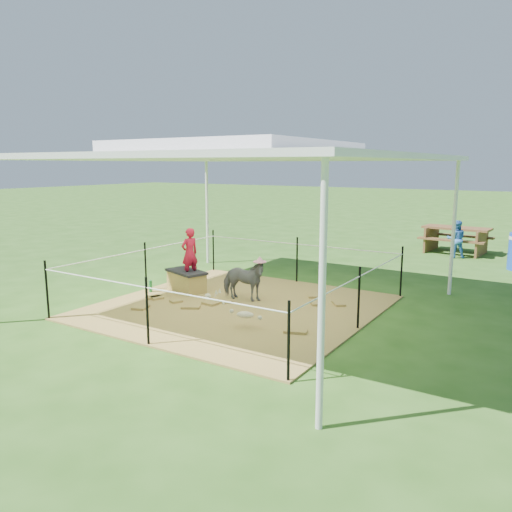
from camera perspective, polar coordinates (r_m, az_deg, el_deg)
The scene contains 13 objects.
ground at distance 8.99m, azimuth -2.06°, elevation -5.93°, with size 90.00×90.00×0.00m, color #2D5919.
hay_patch at distance 8.98m, azimuth -2.06°, elevation -5.84°, with size 4.60×4.60×0.03m, color brown.
canopy_tent at distance 8.62m, azimuth -2.17°, elevation 11.50°, with size 6.30×6.30×2.90m.
rope_fence at distance 8.83m, azimuth -2.08°, elevation -1.92°, with size 4.54×4.54×1.00m.
straw_bale at distance 10.09m, azimuth -7.95°, elevation -2.93°, with size 0.84×0.42×0.37m, color olive.
dark_cloth at distance 10.04m, azimuth -7.98°, elevation -1.77°, with size 0.89×0.46×0.05m, color black.
woman at distance 9.89m, azimuth -7.60°, elevation 0.87°, with size 0.37×0.24×1.00m, color red.
green_bottle at distance 10.14m, azimuth -11.96°, elevation -3.39°, with size 0.07×0.07×0.23m, color #186C2D.
pony at distance 9.25m, azimuth -1.49°, elevation -2.80°, with size 0.41×0.91×0.77m, color #4B4B50.
pink_hat at distance 9.16m, azimuth -1.50°, elevation -0.12°, with size 0.24×0.24×0.11m, color pink.
foal at distance 7.78m, azimuth -1.24°, elevation -6.55°, with size 0.82×0.46×0.46m, color #BFAC8C, non-canonical shape.
picnic_table_near at distance 15.52m, azimuth 21.88°, elevation 1.72°, with size 1.81×1.30×0.75m, color brown.
distant_person at distance 14.67m, azimuth 21.91°, elevation 1.80°, with size 0.50×0.39×1.03m, color #336DC2.
Camera 1 is at (4.88, -7.11, 2.54)m, focal length 35.00 mm.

